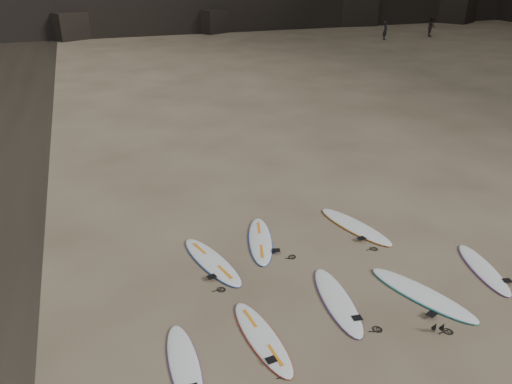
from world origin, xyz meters
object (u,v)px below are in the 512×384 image
Objects in this scene: person_b at (432,27)px; surfboard_2 at (337,300)px; surfboard_4 at (483,269)px; surfboard_6 at (260,240)px; surfboard_3 at (422,294)px; person_a at (385,31)px; surfboard_7 at (355,226)px; surfboard_1 at (262,337)px; surfboard_5 at (212,261)px; surfboard_0 at (184,364)px.

surfboard_2 is at bearing 177.03° from person_b.
person_b reaches higher than surfboard_4.
surfboard_6 is at bearing 110.95° from surfboard_2.
surfboard_2 is 3.18m from surfboard_6.
surfboard_3 is at bearing 179.37° from person_b.
surfboard_6 is at bearing -178.65° from person_a.
surfboard_4 is at bearing -73.27° from surfboard_7.
surfboard_6 is (1.28, 3.67, 0.00)m from surfboard_1.
surfboard_7 is (4.15, 3.50, 0.00)m from surfboard_1.
surfboard_7 reaches higher than surfboard_6.
surfboard_7 is 41.25m from person_b.
surfboard_7 reaches higher than surfboard_1.
person_b is (5.54, 0.40, 0.08)m from person_a.
person_a reaches higher than surfboard_1.
surfboard_1 is 0.93× the size of surfboard_5.
person_a is (21.01, 34.64, 0.80)m from surfboard_3.
surfboard_7 is (0.15, 3.36, -0.00)m from surfboard_3.
surfboard_7 is at bearing 34.80° from surfboard_1.
surfboard_2 is 44.86m from person_b.
surfboard_1 is at bearing 175.55° from person_b.
surfboard_1 reaches higher than surfboard_4.
surfboard_0 is 0.84× the size of surfboard_3.
surfboard_1 is 46.61m from person_b.
surfboard_6 is 43.02m from person_b.
person_a is 5.56m from person_b.
surfboard_5 is at bearing 169.04° from surfboard_7.
surfboard_0 is at bearing 174.20° from person_b.
surfboard_4 is at bearing -11.88° from surfboard_3.
surfboard_4 is 3.57m from surfboard_7.
surfboard_2 reaches higher than surfboard_1.
surfboard_0 is 1.25× the size of person_b.
surfboard_4 is (4.06, -0.07, -0.01)m from surfboard_2.
surfboard_0 is 44.00m from person_a.
surfboard_1 is 4.00m from surfboard_3.
person_b reaches higher than surfboard_3.
surfboard_6 is at bearing 159.84° from surfboard_4.
surfboard_1 is 42.85m from person_a.
surfboard_5 is (-2.28, 2.52, 0.00)m from surfboard_2.
person_b is at bearing 57.76° from surfboard_2.
surfboard_0 is 1.00× the size of surfboard_4.
surfboard_4 is at bearing 6.31° from surfboard_2.
surfboard_1 is 5.43m from surfboard_7.
surfboard_2 reaches higher than surfboard_6.
surfboard_0 is at bearing -128.00° from surfboard_5.
surfboard_7 reaches higher than surfboard_2.
surfboard_5 is (1.42, 3.29, 0.01)m from surfboard_0.
surfboard_6 is at bearing 173.63° from person_b.
surfboard_7 is (-1.94, 2.99, 0.01)m from surfboard_4.
surfboard_5 is at bearing 89.32° from surfboard_1.
surfboard_5 is 4.42m from surfboard_7.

